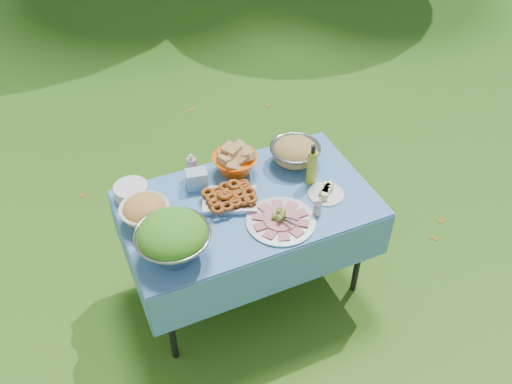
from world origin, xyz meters
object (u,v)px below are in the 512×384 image
(salad_bowl, at_px, (173,238))
(plate_stack, at_px, (131,191))
(pasta_bowl_steel, at_px, (295,152))
(picnic_table, at_px, (249,246))
(charcuterie_platter, at_px, (281,216))
(bread_bowl, at_px, (235,160))
(oil_bottle, at_px, (312,164))

(salad_bowl, height_order, plate_stack, salad_bowl)
(pasta_bowl_steel, bearing_deg, picnic_table, -152.26)
(plate_stack, distance_m, charcuterie_platter, 0.89)
(picnic_table, relative_size, plate_stack, 7.32)
(charcuterie_platter, bearing_deg, picnic_table, 114.58)
(pasta_bowl_steel, bearing_deg, bread_bowl, 170.49)
(oil_bottle, bearing_deg, salad_bowl, -166.28)
(salad_bowl, distance_m, oil_bottle, 0.96)
(salad_bowl, height_order, bread_bowl, salad_bowl)
(salad_bowl, bearing_deg, picnic_table, 23.01)
(salad_bowl, distance_m, plate_stack, 0.55)
(bread_bowl, xyz_separation_m, pasta_bowl_steel, (0.38, -0.06, -0.01))
(bread_bowl, height_order, charcuterie_platter, bread_bowl)
(bread_bowl, xyz_separation_m, charcuterie_platter, (0.07, -0.50, -0.05))
(plate_stack, xyz_separation_m, bread_bowl, (0.64, -0.04, 0.05))
(picnic_table, bearing_deg, pasta_bowl_steel, 27.74)
(plate_stack, height_order, pasta_bowl_steel, pasta_bowl_steel)
(picnic_table, height_order, plate_stack, plate_stack)
(pasta_bowl_steel, distance_m, oil_bottle, 0.22)
(plate_stack, xyz_separation_m, oil_bottle, (1.02, -0.31, 0.10))
(picnic_table, xyz_separation_m, plate_stack, (-0.61, 0.32, 0.42))
(salad_bowl, relative_size, pasta_bowl_steel, 1.27)
(salad_bowl, xyz_separation_m, charcuterie_platter, (0.61, -0.01, -0.09))
(picnic_table, distance_m, charcuterie_platter, 0.49)
(oil_bottle, bearing_deg, plate_stack, 163.09)
(pasta_bowl_steel, bearing_deg, plate_stack, 174.24)
(plate_stack, relative_size, pasta_bowl_steel, 0.64)
(salad_bowl, relative_size, plate_stack, 1.98)
(bread_bowl, height_order, pasta_bowl_steel, bread_bowl)
(charcuterie_platter, distance_m, oil_bottle, 0.40)
(salad_bowl, distance_m, bread_bowl, 0.74)
(salad_bowl, relative_size, oil_bottle, 1.44)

